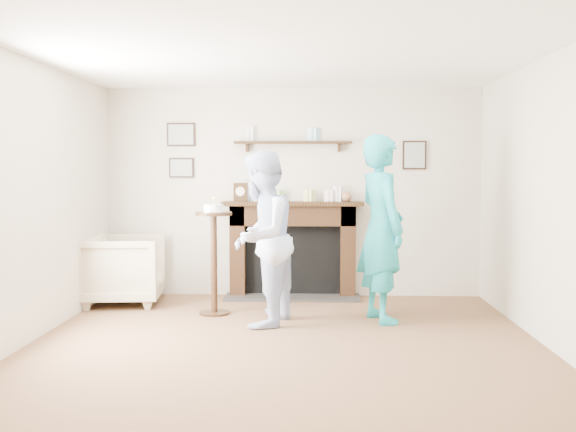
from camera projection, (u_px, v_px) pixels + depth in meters
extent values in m
plane|color=brown|center=(284.00, 353.00, 5.33)|extent=(5.00, 5.00, 0.00)
cube|color=beige|center=(293.00, 193.00, 7.74)|extent=(4.50, 0.04, 2.50)
cube|color=beige|center=(14.00, 202.00, 5.33)|extent=(0.04, 5.00, 2.50)
cube|color=beige|center=(563.00, 203.00, 5.16)|extent=(0.04, 5.00, 2.50)
cube|color=white|center=(284.00, 48.00, 5.16)|extent=(4.50, 5.00, 0.04)
cube|color=black|center=(238.00, 251.00, 7.71)|extent=(0.18, 0.20, 1.10)
cube|color=black|center=(348.00, 252.00, 7.66)|extent=(0.18, 0.20, 1.10)
cube|color=black|center=(293.00, 216.00, 7.65)|extent=(1.50, 0.20, 0.24)
cube|color=black|center=(293.00, 260.00, 7.76)|extent=(1.14, 0.06, 0.86)
cube|color=#302E2B|center=(292.00, 297.00, 7.60)|extent=(1.60, 0.44, 0.03)
cube|color=black|center=(293.00, 204.00, 7.61)|extent=(1.68, 0.26, 0.05)
cube|color=black|center=(293.00, 142.00, 7.62)|extent=(1.40, 0.15, 0.03)
cube|color=black|center=(181.00, 135.00, 7.72)|extent=(0.34, 0.03, 0.28)
cube|color=black|center=(181.00, 168.00, 7.75)|extent=(0.30, 0.03, 0.24)
cube|color=black|center=(414.00, 155.00, 7.64)|extent=(0.28, 0.03, 0.34)
cube|color=black|center=(241.00, 192.00, 7.63)|extent=(0.16, 0.09, 0.22)
cylinder|color=silver|center=(240.00, 191.00, 7.58)|extent=(0.11, 0.01, 0.11)
sphere|color=#2E8A3A|center=(347.00, 196.00, 7.59)|extent=(0.12, 0.12, 0.12)
imported|color=#C4B491|center=(125.00, 304.00, 7.30)|extent=(0.95, 0.93, 0.79)
imported|color=silver|center=(261.00, 325.00, 6.30)|extent=(0.83, 0.97, 1.71)
imported|color=#1EAD9C|center=(380.00, 321.00, 6.48)|extent=(0.65, 0.79, 1.87)
cylinder|color=black|center=(214.00, 313.00, 6.78)|extent=(0.32, 0.32, 0.02)
cylinder|color=black|center=(214.00, 264.00, 6.75)|extent=(0.07, 0.07, 1.03)
cylinder|color=black|center=(214.00, 214.00, 6.71)|extent=(0.39, 0.39, 0.03)
cylinder|color=silver|center=(214.00, 212.00, 6.71)|extent=(0.26, 0.26, 0.01)
cylinder|color=white|center=(214.00, 208.00, 6.71)|extent=(0.21, 0.21, 0.07)
cylinder|color=beige|center=(213.00, 202.00, 6.70)|extent=(0.01, 0.01, 0.06)
sphere|color=orange|center=(213.00, 198.00, 6.70)|extent=(0.02, 0.02, 0.02)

